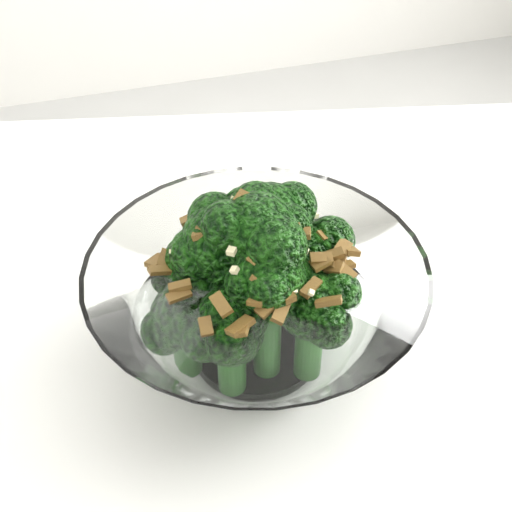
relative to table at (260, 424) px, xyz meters
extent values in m
cube|color=white|center=(0.00, 0.00, 0.05)|extent=(1.35, 1.04, 0.04)
cylinder|color=white|center=(0.00, 0.02, 0.07)|extent=(0.10, 0.10, 0.01)
cylinder|color=#1D5416|center=(0.00, 0.02, 0.13)|extent=(0.02, 0.02, 0.10)
sphere|color=#174C0E|center=(0.00, 0.02, 0.19)|extent=(0.06, 0.06, 0.06)
cylinder|color=#1D5416|center=(0.02, 0.04, 0.13)|extent=(0.02, 0.02, 0.09)
sphere|color=#174C0E|center=(0.02, 0.04, 0.18)|extent=(0.06, 0.06, 0.06)
cylinder|color=#1D5416|center=(-0.02, 0.03, 0.12)|extent=(0.02, 0.02, 0.09)
sphere|color=#174C0E|center=(-0.02, 0.03, 0.18)|extent=(0.06, 0.06, 0.06)
cylinder|color=#1D5416|center=(0.00, -0.01, 0.12)|extent=(0.02, 0.02, 0.08)
sphere|color=#174C0E|center=(0.00, -0.01, 0.18)|extent=(0.05, 0.05, 0.05)
cylinder|color=#1D5416|center=(0.04, 0.02, 0.11)|extent=(0.02, 0.02, 0.07)
sphere|color=#174C0E|center=(0.04, 0.02, 0.16)|extent=(0.05, 0.05, 0.05)
cylinder|color=#1D5416|center=(-0.04, 0.04, 0.11)|extent=(0.02, 0.02, 0.06)
sphere|color=#174C0E|center=(-0.04, 0.04, 0.16)|extent=(0.05, 0.05, 0.05)
cylinder|color=#1D5416|center=(0.03, -0.02, 0.11)|extent=(0.02, 0.02, 0.06)
sphere|color=#174C0E|center=(0.03, -0.02, 0.15)|extent=(0.05, 0.05, 0.05)
cylinder|color=#1D5416|center=(-0.03, -0.01, 0.11)|extent=(0.02, 0.02, 0.06)
sphere|color=#174C0E|center=(-0.03, -0.01, 0.15)|extent=(0.05, 0.05, 0.05)
cylinder|color=#1D5416|center=(0.05, 0.06, 0.10)|extent=(0.02, 0.02, 0.05)
sphere|color=#174C0E|center=(0.05, 0.06, 0.14)|extent=(0.05, 0.05, 0.05)
cylinder|color=#1D5416|center=(-0.05, 0.01, 0.10)|extent=(0.02, 0.02, 0.05)
sphere|color=#174C0E|center=(-0.05, 0.01, 0.14)|extent=(0.05, 0.05, 0.05)
cylinder|color=#1D5416|center=(0.01, 0.07, 0.11)|extent=(0.02, 0.02, 0.05)
sphere|color=#174C0E|center=(0.01, 0.07, 0.14)|extent=(0.05, 0.05, 0.05)
cylinder|color=#1D5416|center=(-0.02, 0.04, 0.11)|extent=(0.02, 0.02, 0.07)
sphere|color=#174C0E|center=(-0.02, 0.04, 0.16)|extent=(0.06, 0.06, 0.06)
cylinder|color=#1D5416|center=(-0.03, -0.02, 0.10)|extent=(0.02, 0.02, 0.05)
sphere|color=#174C0E|center=(-0.03, -0.02, 0.14)|extent=(0.05, 0.05, 0.05)
cube|color=olive|center=(-0.06, 0.01, 0.17)|extent=(0.02, 0.01, 0.01)
cube|color=olive|center=(-0.03, 0.02, 0.20)|extent=(0.02, 0.02, 0.01)
cube|color=olive|center=(-0.03, -0.03, 0.18)|extent=(0.01, 0.02, 0.01)
cube|color=olive|center=(0.06, 0.00, 0.17)|extent=(0.02, 0.02, 0.01)
cube|color=olive|center=(-0.03, 0.04, 0.20)|extent=(0.01, 0.02, 0.01)
cube|color=olive|center=(0.04, 0.03, 0.19)|extent=(0.02, 0.02, 0.01)
cube|color=olive|center=(0.02, 0.08, 0.18)|extent=(0.02, 0.02, 0.01)
cube|color=olive|center=(-0.03, -0.04, 0.17)|extent=(0.02, 0.02, 0.01)
cube|color=olive|center=(0.06, 0.01, 0.18)|extent=(0.02, 0.02, 0.01)
cube|color=olive|center=(-0.03, 0.07, 0.18)|extent=(0.01, 0.01, 0.01)
cube|color=olive|center=(0.00, 0.06, 0.20)|extent=(0.01, 0.02, 0.01)
cube|color=olive|center=(0.05, 0.02, 0.18)|extent=(0.02, 0.01, 0.01)
cube|color=olive|center=(0.06, -0.01, 0.18)|extent=(0.02, 0.01, 0.01)
cube|color=olive|center=(0.00, 0.05, 0.20)|extent=(0.02, 0.02, 0.01)
cube|color=olive|center=(0.03, -0.03, 0.18)|extent=(0.02, 0.02, 0.01)
cube|color=olive|center=(-0.01, 0.07, 0.18)|extent=(0.02, 0.01, 0.01)
cube|color=olive|center=(0.02, 0.01, 0.20)|extent=(0.02, 0.01, 0.01)
cube|color=olive|center=(-0.06, 0.04, 0.17)|extent=(0.02, 0.02, 0.01)
cube|color=olive|center=(-0.01, 0.09, 0.17)|extent=(0.02, 0.01, 0.01)
cube|color=olive|center=(0.00, -0.04, 0.18)|extent=(0.02, 0.02, 0.01)
cube|color=olive|center=(-0.07, 0.03, 0.17)|extent=(0.02, 0.01, 0.01)
cube|color=olive|center=(-0.03, 0.02, 0.20)|extent=(0.02, 0.02, 0.01)
cube|color=olive|center=(0.05, -0.01, 0.18)|extent=(0.02, 0.02, 0.01)
cube|color=olive|center=(0.01, -0.03, 0.18)|extent=(0.01, 0.02, 0.01)
cube|color=olive|center=(0.01, 0.09, 0.17)|extent=(0.01, 0.01, 0.01)
cube|color=olive|center=(0.00, 0.03, 0.22)|extent=(0.02, 0.02, 0.01)
cube|color=olive|center=(0.05, 0.00, 0.18)|extent=(0.01, 0.01, 0.01)
cube|color=olive|center=(-0.04, 0.04, 0.18)|extent=(0.02, 0.02, 0.01)
cube|color=olive|center=(-0.01, -0.04, 0.18)|extent=(0.02, 0.01, 0.01)
cube|color=olive|center=(-0.06, 0.00, 0.17)|extent=(0.02, 0.01, 0.01)
cube|color=olive|center=(0.04, -0.04, 0.17)|extent=(0.02, 0.01, 0.01)
cube|color=olive|center=(-0.01, -0.02, 0.19)|extent=(0.01, 0.02, 0.01)
cube|color=olive|center=(-0.07, 0.04, 0.17)|extent=(0.02, 0.02, 0.01)
cube|color=olive|center=(0.03, 0.01, 0.20)|extent=(0.02, 0.01, 0.01)
cube|color=olive|center=(-0.05, -0.03, 0.17)|extent=(0.01, 0.01, 0.01)
cube|color=olive|center=(-0.01, -0.03, 0.18)|extent=(0.02, 0.02, 0.01)
cube|color=olive|center=(-0.02, -0.04, 0.17)|extent=(0.01, 0.02, 0.01)
cube|color=olive|center=(0.04, -0.01, 0.18)|extent=(0.02, 0.01, 0.01)
cube|color=olive|center=(-0.02, 0.05, 0.19)|extent=(0.01, 0.01, 0.01)
cube|color=olive|center=(0.04, -0.01, 0.18)|extent=(0.02, 0.01, 0.01)
cube|color=olive|center=(-0.01, -0.01, 0.20)|extent=(0.02, 0.01, 0.01)
cube|color=olive|center=(0.05, -0.01, 0.18)|extent=(0.02, 0.02, 0.01)
cube|color=olive|center=(0.07, 0.00, 0.17)|extent=(0.01, 0.01, 0.01)
cube|color=olive|center=(-0.02, 0.07, 0.18)|extent=(0.02, 0.01, 0.01)
cube|color=olive|center=(0.01, 0.04, 0.21)|extent=(0.01, 0.02, 0.00)
cube|color=olive|center=(0.02, -0.01, 0.20)|extent=(0.01, 0.02, 0.01)
cube|color=beige|center=(-0.04, 0.05, 0.19)|extent=(0.01, 0.01, 0.01)
cube|color=beige|center=(0.01, 0.01, 0.21)|extent=(0.01, 0.01, 0.00)
cube|color=beige|center=(0.03, 0.07, 0.19)|extent=(0.01, 0.01, 0.01)
cube|color=beige|center=(0.00, 0.05, 0.21)|extent=(0.01, 0.01, 0.01)
cube|color=beige|center=(0.06, 0.00, 0.17)|extent=(0.01, 0.01, 0.00)
cube|color=beige|center=(-0.02, -0.01, 0.19)|extent=(0.01, 0.01, 0.01)
cube|color=beige|center=(0.01, -0.03, 0.19)|extent=(0.01, 0.00, 0.00)
cube|color=beige|center=(0.03, 0.00, 0.19)|extent=(0.01, 0.01, 0.01)
cube|color=beige|center=(-0.02, 0.00, 0.20)|extent=(0.01, 0.01, 0.00)
cube|color=beige|center=(0.02, -0.03, 0.18)|extent=(0.01, 0.01, 0.00)
cube|color=beige|center=(0.05, 0.05, 0.18)|extent=(0.01, 0.01, 0.00)
cube|color=beige|center=(0.06, 0.05, 0.18)|extent=(0.01, 0.01, 0.01)
cube|color=beige|center=(-0.03, 0.03, 0.20)|extent=(0.01, 0.01, 0.00)
cube|color=beige|center=(0.00, -0.03, 0.18)|extent=(0.01, 0.01, 0.00)
cube|color=beige|center=(0.01, -0.03, 0.18)|extent=(0.01, 0.01, 0.01)
cube|color=beige|center=(0.00, 0.06, 0.20)|extent=(0.01, 0.01, 0.01)
cube|color=beige|center=(0.00, 0.05, 0.20)|extent=(0.01, 0.01, 0.00)
cube|color=beige|center=(0.00, 0.03, 0.21)|extent=(0.01, 0.01, 0.01)
cube|color=beige|center=(-0.01, 0.01, 0.21)|extent=(0.01, 0.01, 0.01)
cube|color=beige|center=(0.00, -0.03, 0.18)|extent=(0.01, 0.01, 0.01)
cube|color=beige|center=(0.00, 0.03, 0.21)|extent=(0.01, 0.01, 0.00)
cube|color=beige|center=(0.02, 0.08, 0.18)|extent=(0.01, 0.01, 0.00)
cube|color=beige|center=(-0.05, 0.03, 0.18)|extent=(0.01, 0.01, 0.01)
camera|label=1|loc=(-0.11, -0.34, 0.51)|focal=50.00mm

